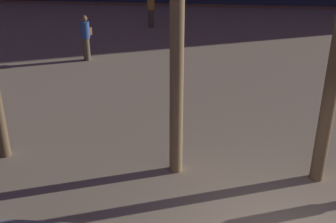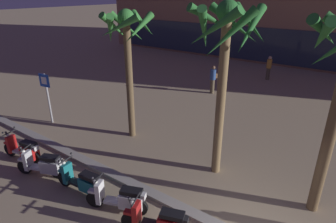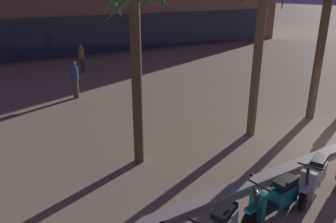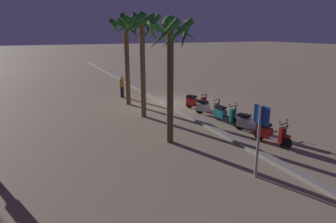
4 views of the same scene
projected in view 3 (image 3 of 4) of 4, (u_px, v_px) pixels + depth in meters
name	position (u px, v px, depth m)	size (l,w,h in m)	color
scooter_teal_mid_centre	(275.00, 198.00, 7.13)	(1.84, 0.58, 1.17)	black
scooter_white_lead_nearest	(314.00, 176.00, 7.97)	(1.77, 0.89, 1.04)	black
palm_tree_far_corner	(134.00, 19.00, 8.21)	(2.06, 2.14, 5.23)	brown
palm_tree_mid_walkway	(262.00, 2.00, 9.95)	(2.45, 2.26, 5.62)	olive
palm_tree_by_mall_entrance	(327.00, 4.00, 11.47)	(2.08, 2.06, 5.49)	brown
pedestrian_strolling_near_curb	(82.00, 58.00, 19.79)	(0.34, 0.34, 1.67)	brown
pedestrian_window_shopping	(75.00, 79.00, 15.01)	(0.38, 0.45, 1.72)	brown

